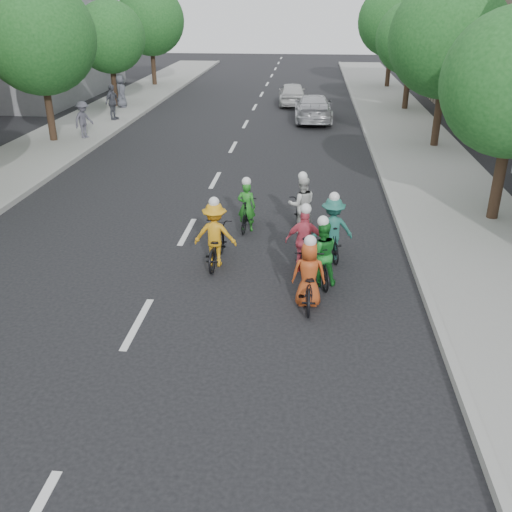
# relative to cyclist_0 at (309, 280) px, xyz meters

# --- Properties ---
(ground) EXTENTS (120.00, 120.00, 0.00)m
(ground) POSITION_rel_cyclist_0_xyz_m (-3.45, -1.19, -0.57)
(ground) COLOR black
(ground) RESTS_ON ground
(sidewalk_left) EXTENTS (4.00, 80.00, 0.15)m
(sidewalk_left) POSITION_rel_cyclist_0_xyz_m (-11.45, 8.81, -0.50)
(sidewalk_left) COLOR gray
(sidewalk_left) RESTS_ON ground
(curb_left) EXTENTS (0.18, 80.00, 0.18)m
(curb_left) POSITION_rel_cyclist_0_xyz_m (-9.50, 8.81, -0.48)
(curb_left) COLOR #999993
(curb_left) RESTS_ON ground
(sidewalk_right) EXTENTS (4.00, 80.00, 0.15)m
(sidewalk_right) POSITION_rel_cyclist_0_xyz_m (4.55, 8.81, -0.50)
(sidewalk_right) COLOR gray
(sidewalk_right) RESTS_ON ground
(curb_right) EXTENTS (0.18, 80.00, 0.18)m
(curb_right) POSITION_rel_cyclist_0_xyz_m (2.60, 8.81, -0.48)
(curb_right) COLOR #999993
(curb_right) RESTS_ON ground
(bldg_sw) EXTENTS (10.00, 14.00, 8.00)m
(bldg_sw) POSITION_rel_cyclist_0_xyz_m (-19.45, 26.81, 3.43)
(bldg_sw) COLOR slate
(bldg_sw) RESTS_ON ground
(tree_l_3) EXTENTS (4.80, 4.80, 6.93)m
(tree_l_3) POSITION_rel_cyclist_0_xyz_m (-11.65, 13.81, 3.95)
(tree_l_3) COLOR black
(tree_l_3) RESTS_ON ground
(tree_l_4) EXTENTS (4.00, 4.00, 5.97)m
(tree_l_4) POSITION_rel_cyclist_0_xyz_m (-11.65, 22.81, 3.39)
(tree_l_4) COLOR black
(tree_l_4) RESTS_ON ground
(tree_l_5) EXTENTS (4.80, 4.80, 6.93)m
(tree_l_5) POSITION_rel_cyclist_0_xyz_m (-11.65, 31.81, 3.95)
(tree_l_5) COLOR black
(tree_l_5) RESTS_ON ground
(tree_r_1) EXTENTS (4.80, 4.80, 6.93)m
(tree_r_1) POSITION_rel_cyclist_0_xyz_m (5.35, 14.41, 3.95)
(tree_r_1) COLOR black
(tree_r_1) RESTS_ON ground
(tree_r_2) EXTENTS (4.00, 4.00, 5.97)m
(tree_r_2) POSITION_rel_cyclist_0_xyz_m (5.35, 23.41, 3.39)
(tree_r_2) COLOR black
(tree_r_2) RESTS_ON ground
(tree_r_3) EXTENTS (4.80, 4.80, 6.93)m
(tree_r_3) POSITION_rel_cyclist_0_xyz_m (5.35, 32.41, 3.95)
(tree_r_3) COLOR black
(tree_r_3) RESTS_ON ground
(cyclist_0) EXTENTS (0.72, 1.85, 1.62)m
(cyclist_0) POSITION_rel_cyclist_0_xyz_m (0.00, 0.00, 0.00)
(cyclist_0) COLOR black
(cyclist_0) RESTS_ON ground
(cyclist_1) EXTENTS (0.85, 1.68, 1.68)m
(cyclist_1) POSITION_rel_cyclist_0_xyz_m (0.28, 1.00, 0.06)
(cyclist_1) COLOR black
(cyclist_1) RESTS_ON ground
(cyclist_2) EXTENTS (0.56, 1.52, 1.57)m
(cyclist_2) POSITION_rel_cyclist_0_xyz_m (-1.78, 4.16, -0.02)
(cyclist_2) COLOR black
(cyclist_2) RESTS_ON ground
(cyclist_3) EXTENTS (1.06, 1.85, 1.77)m
(cyclist_3) POSITION_rel_cyclist_0_xyz_m (-2.30, 1.80, 0.07)
(cyclist_3) COLOR black
(cyclist_3) RESTS_ON ground
(cyclist_4) EXTENTS (0.93, 1.59, 1.73)m
(cyclist_4) POSITION_rel_cyclist_0_xyz_m (-0.11, 1.65, 0.06)
(cyclist_4) COLOR black
(cyclist_4) RESTS_ON ground
(cyclist_5) EXTENTS (1.15, 1.59, 1.77)m
(cyclist_5) POSITION_rel_cyclist_0_xyz_m (0.56, 2.42, 0.12)
(cyclist_5) COLOR black
(cyclist_5) RESTS_ON ground
(cyclist_6) EXTENTS (0.88, 1.74, 1.75)m
(cyclist_6) POSITION_rel_cyclist_0_xyz_m (-0.24, 4.20, 0.05)
(cyclist_6) COLOR black
(cyclist_6) RESTS_ON ground
(follow_car_lead) EXTENTS (2.10, 4.83, 1.38)m
(follow_car_lead) POSITION_rel_cyclist_0_xyz_m (0.05, 19.96, 0.12)
(follow_car_lead) COLOR silver
(follow_car_lead) RESTS_ON ground
(follow_car_trail) EXTENTS (1.84, 4.07, 1.36)m
(follow_car_trail) POSITION_rel_cyclist_0_xyz_m (-1.24, 24.83, 0.11)
(follow_car_trail) COLOR silver
(follow_car_trail) RESTS_ON ground
(spectator_0) EXTENTS (0.98, 1.22, 1.65)m
(spectator_0) POSITION_rel_cyclist_0_xyz_m (-10.37, 14.36, 0.40)
(spectator_0) COLOR #52515F
(spectator_0) RESTS_ON sidewalk_left
(spectator_1) EXTENTS (0.73, 1.13, 1.80)m
(spectator_1) POSITION_rel_cyclist_0_xyz_m (-10.42, 18.62, 0.48)
(spectator_1) COLOR #52545F
(spectator_1) RESTS_ON sidewalk_left
(spectator_2) EXTENTS (0.74, 0.99, 1.83)m
(spectator_2) POSITION_rel_cyclist_0_xyz_m (-11.10, 22.26, 0.49)
(spectator_2) COLOR #555763
(spectator_2) RESTS_ON sidewalk_left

